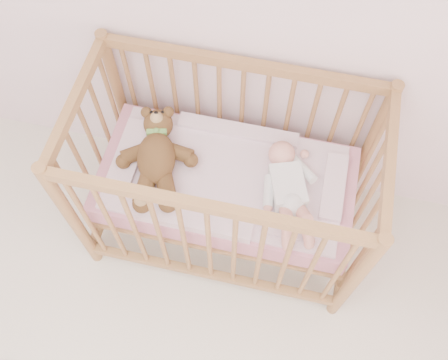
% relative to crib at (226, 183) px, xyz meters
% --- Properties ---
extents(crib, '(1.36, 0.76, 1.00)m').
position_rel_crib_xyz_m(crib, '(0.00, 0.00, 0.00)').
color(crib, '#AD8149').
rests_on(crib, floor).
extents(mattress, '(1.22, 0.62, 0.13)m').
position_rel_crib_xyz_m(mattress, '(0.00, 0.00, -0.01)').
color(mattress, pink).
rests_on(mattress, crib).
extents(blanket, '(1.10, 0.58, 0.06)m').
position_rel_crib_xyz_m(blanket, '(0.00, 0.00, 0.06)').
color(blanket, pink).
rests_on(blanket, mattress).
extents(baby, '(0.44, 0.62, 0.14)m').
position_rel_crib_xyz_m(baby, '(0.29, -0.02, 0.14)').
color(baby, white).
rests_on(baby, blanket).
extents(teddy_bear, '(0.53, 0.65, 0.16)m').
position_rel_crib_xyz_m(teddy_bear, '(-0.33, -0.02, 0.15)').
color(teddy_bear, brown).
rests_on(teddy_bear, blanket).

